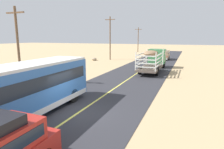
# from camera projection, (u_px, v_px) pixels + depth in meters

# --- Properties ---
(ground_plane) EXTENTS (240.00, 240.00, 0.00)m
(ground_plane) POSITION_uv_depth(u_px,v_px,m) (79.00, 112.00, 12.45)
(ground_plane) COLOR tan
(road_surface) EXTENTS (8.00, 120.00, 0.02)m
(road_surface) POSITION_uv_depth(u_px,v_px,m) (79.00, 112.00, 12.45)
(road_surface) COLOR #2D2D33
(road_surface) RESTS_ON ground
(road_centre_line) EXTENTS (0.16, 117.60, 0.00)m
(road_centre_line) POSITION_uv_depth(u_px,v_px,m) (79.00, 112.00, 12.45)
(road_centre_line) COLOR #D8CC4C
(road_centre_line) RESTS_ON road_surface
(livestock_truck) EXTENTS (2.53, 9.70, 3.02)m
(livestock_truck) POSITION_uv_depth(u_px,v_px,m) (155.00, 58.00, 28.40)
(livestock_truck) COLOR #3F7F4C
(livestock_truck) RESTS_ON road_surface
(bus) EXTENTS (2.54, 10.00, 3.21)m
(bus) POSITION_uv_depth(u_px,v_px,m) (26.00, 89.00, 11.44)
(bus) COLOR #3872C6
(bus) RESTS_ON road_surface
(car_far) EXTENTS (1.90, 4.62, 1.93)m
(car_far) POSITION_uv_depth(u_px,v_px,m) (164.00, 55.00, 41.26)
(car_far) COLOR #8C7259
(car_far) RESTS_ON road_surface
(power_pole_near) EXTENTS (2.20, 0.24, 7.66)m
(power_pole_near) POSITION_uv_depth(u_px,v_px,m) (18.00, 44.00, 18.95)
(power_pole_near) COLOR brown
(power_pole_near) RESTS_ON ground
(power_pole_mid) EXTENTS (2.20, 0.24, 8.92)m
(power_pole_mid) POSITION_uv_depth(u_px,v_px,m) (110.00, 37.00, 40.47)
(power_pole_mid) COLOR brown
(power_pole_mid) RESTS_ON ground
(power_pole_far) EXTENTS (2.20, 0.24, 7.77)m
(power_pole_far) POSITION_uv_depth(u_px,v_px,m) (138.00, 39.00, 62.22)
(power_pole_far) COLOR brown
(power_pole_far) RESTS_ON ground
(boulder_near_shoulder) EXTENTS (1.00, 1.02, 0.58)m
(boulder_near_shoulder) POSITION_uv_depth(u_px,v_px,m) (94.00, 59.00, 39.90)
(boulder_near_shoulder) COLOR gray
(boulder_near_shoulder) RESTS_ON ground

